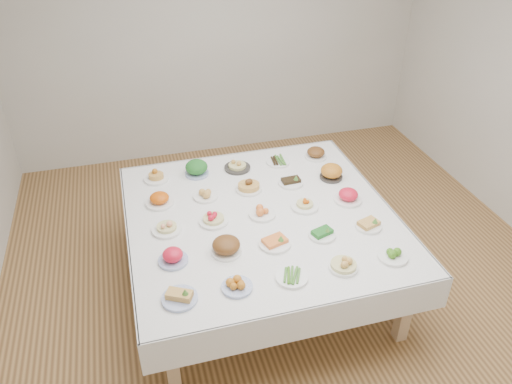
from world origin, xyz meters
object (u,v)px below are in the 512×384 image
object	(u,v)px
dish_12	(262,212)
dish_24	(316,153)
dish_0	(179,295)
display_table	(261,222)

from	to	relation	value
dish_12	dish_24	size ratio (longest dim) A/B	1.05
dish_0	dish_24	distance (m)	2.19
dish_0	display_table	bearing A→B (deg)	44.67
display_table	dish_12	xyz separation A→B (m)	(0.01, -0.01, 0.11)
dish_0	dish_12	bearing A→B (deg)	44.06
dish_24	display_table	bearing A→B (deg)	-135.24
display_table	dish_0	distance (m)	1.10
display_table	dish_24	xyz separation A→B (m)	(0.78, 0.77, 0.12)
display_table	dish_0	size ratio (longest dim) A/B	9.14
dish_0	dish_24	xyz separation A→B (m)	(1.55, 1.54, 0.01)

